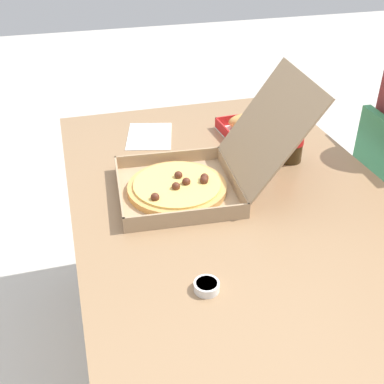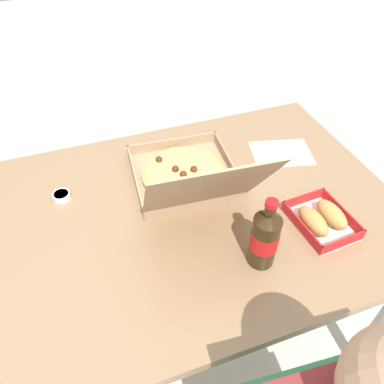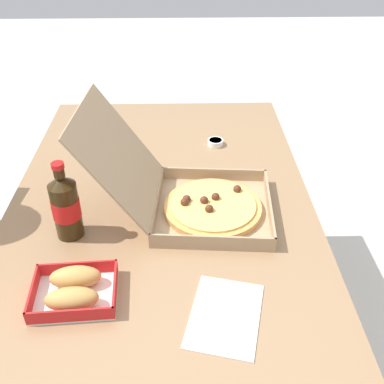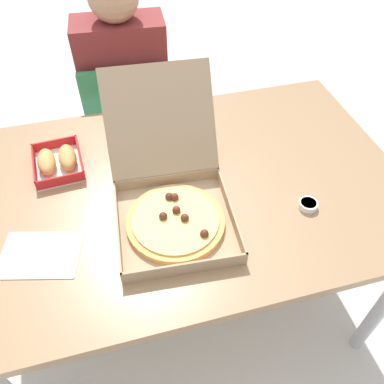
% 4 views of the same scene
% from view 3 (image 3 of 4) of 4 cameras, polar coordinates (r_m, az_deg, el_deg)
% --- Properties ---
extents(ground_plane, '(10.00, 10.00, 0.00)m').
position_cam_3_polar(ground_plane, '(1.88, -2.97, -19.11)').
color(ground_plane, beige).
extents(dining_table, '(1.37, 0.90, 0.73)m').
position_cam_3_polar(dining_table, '(1.40, -3.78, -3.23)').
color(dining_table, '#997551').
rests_on(dining_table, ground_plane).
extents(pizza_box_open, '(0.36, 0.54, 0.32)m').
position_cam_3_polar(pizza_box_open, '(1.28, 0.52, -0.82)').
color(pizza_box_open, tan).
rests_on(pizza_box_open, dining_table).
extents(bread_side_box, '(0.16, 0.20, 0.06)m').
position_cam_3_polar(bread_side_box, '(1.08, -14.66, -11.78)').
color(bread_side_box, white).
rests_on(bread_side_box, dining_table).
extents(cola_bottle, '(0.07, 0.07, 0.22)m').
position_cam_3_polar(cola_bottle, '(1.21, -15.64, -1.70)').
color(cola_bottle, '#33230F').
rests_on(cola_bottle, dining_table).
extents(paper_menu, '(0.24, 0.20, 0.00)m').
position_cam_3_polar(paper_menu, '(1.03, 4.20, -15.23)').
color(paper_menu, white).
rests_on(paper_menu, dining_table).
extents(dipping_sauce_cup, '(0.06, 0.06, 0.02)m').
position_cam_3_polar(dipping_sauce_cup, '(1.63, 2.98, 6.30)').
color(dipping_sauce_cup, white).
rests_on(dipping_sauce_cup, dining_table).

